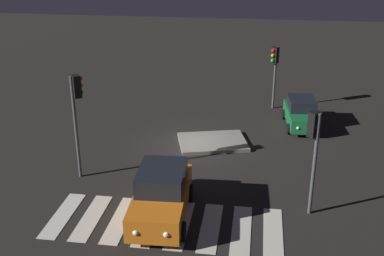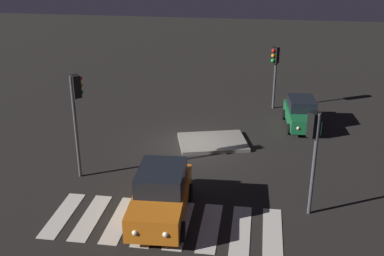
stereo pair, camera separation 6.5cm
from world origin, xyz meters
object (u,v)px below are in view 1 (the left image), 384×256
car_orange (161,195)px  car_green (301,113)px  traffic_light_east (314,138)px  traffic_light_south (77,101)px  traffic_island (213,142)px  traffic_light_north (274,62)px

car_orange → car_green: bearing=147.4°
traffic_light_east → traffic_light_south: 9.86m
traffic_light_east → traffic_island: bearing=-8.1°
traffic_island → traffic_light_east: (4.32, -5.93, 3.06)m
car_orange → traffic_light_south: 5.64m
car_orange → traffic_light_south: (-4.18, 2.78, 2.57)m
traffic_island → traffic_light_east: bearing=-53.9°
traffic_island → car_orange: size_ratio=0.87×
traffic_island → traffic_light_south: (-5.40, -4.32, 3.44)m
car_orange → traffic_light_north: bearing=158.9°
car_green → traffic_light_east: (-0.34, -9.07, 2.36)m
car_orange → traffic_light_north: 13.79m
traffic_light_south → traffic_island: bearing=-2.8°
traffic_island → car_orange: 7.26m
traffic_light_south → traffic_light_north: traffic_light_south is taller
car_green → traffic_light_east: traffic_light_east is taller
traffic_light_south → car_green: bearing=-4.9°
car_green → traffic_light_east: size_ratio=0.91×
traffic_island → traffic_light_north: bearing=62.3°
traffic_light_east → car_orange: bearing=57.7°
car_green → car_orange: car_orange is taller
traffic_island → car_green: size_ratio=1.05×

